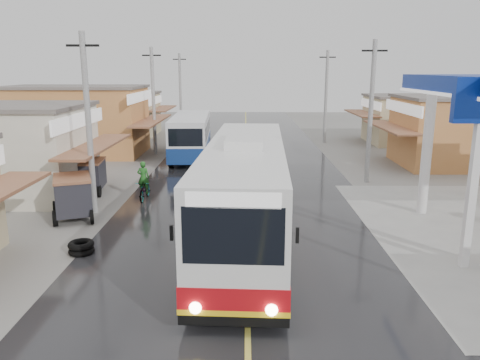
{
  "coord_description": "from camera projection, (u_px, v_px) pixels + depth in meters",
  "views": [
    {
      "loc": [
        -0.08,
        -11.56,
        6.44
      ],
      "look_at": [
        -0.28,
        6.57,
        2.12
      ],
      "focal_mm": 35.0,
      "sensor_mm": 36.0,
      "label": 1
    }
  ],
  "objects": [
    {
      "name": "ground",
      "position": [
        248.0,
        311.0,
        12.74
      ],
      "size": [
        120.0,
        120.0,
        0.0
      ],
      "primitive_type": "plane",
      "color": "slate",
      "rests_on": "ground"
    },
    {
      "name": "road",
      "position": [
        246.0,
        182.0,
        27.33
      ],
      "size": [
        12.0,
        90.0,
        0.02
      ],
      "primitive_type": "cube",
      "color": "black",
      "rests_on": "ground"
    },
    {
      "name": "centre_line",
      "position": [
        246.0,
        181.0,
        27.32
      ],
      "size": [
        0.15,
        90.0,
        0.01
      ],
      "primitive_type": "cube",
      "color": "#D8CC4C",
      "rests_on": "road"
    },
    {
      "name": "shopfronts_left",
      "position": [
        47.0,
        170.0,
        30.39
      ],
      "size": [
        11.0,
        44.0,
        5.2
      ],
      "primitive_type": null,
      "color": "tan",
      "rests_on": "ground"
    },
    {
      "name": "utility_poles_left",
      "position": [
        131.0,
        178.0,
        28.38
      ],
      "size": [
        1.6,
        50.0,
        8.0
      ],
      "primitive_type": null,
      "color": "gray",
      "rests_on": "ground"
    },
    {
      "name": "utility_poles_right",
      "position": [
        366.0,
        182.0,
        27.25
      ],
      "size": [
        1.6,
        36.0,
        8.0
      ],
      "primitive_type": null,
      "color": "gray",
      "rests_on": "ground"
    },
    {
      "name": "coach_bus",
      "position": [
        246.0,
        192.0,
        17.33
      ],
      "size": [
        3.48,
        13.25,
        4.1
      ],
      "rotation": [
        0.0,
        0.0,
        -0.04
      ],
      "color": "silver",
      "rests_on": "road"
    },
    {
      "name": "second_bus",
      "position": [
        191.0,
        136.0,
        34.21
      ],
      "size": [
        2.9,
        9.45,
        3.1
      ],
      "rotation": [
        0.0,
        0.0,
        0.04
      ],
      "color": "silver",
      "rests_on": "road"
    },
    {
      "name": "cyclist",
      "position": [
        145.0,
        187.0,
        23.41
      ],
      "size": [
        0.71,
        1.88,
        2.01
      ],
      "rotation": [
        0.0,
        0.0,
        -0.03
      ],
      "color": "black",
      "rests_on": "ground"
    },
    {
      "name": "tricycle_near",
      "position": [
        89.0,
        174.0,
        24.65
      ],
      "size": [
        1.74,
        2.32,
        1.77
      ],
      "rotation": [
        0.0,
        0.0,
        0.11
      ],
      "color": "#26262D",
      "rests_on": "ground"
    },
    {
      "name": "tricycle_far",
      "position": [
        73.0,
        195.0,
        20.35
      ],
      "size": [
        2.4,
        2.7,
        1.9
      ],
      "rotation": [
        0.0,
        0.0,
        0.37
      ],
      "color": "#26262D",
      "rests_on": "ground"
    },
    {
      "name": "tyre_stack",
      "position": [
        81.0,
        248.0,
        16.65
      ],
      "size": [
        0.91,
        0.91,
        0.47
      ],
      "color": "black",
      "rests_on": "ground"
    }
  ]
}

